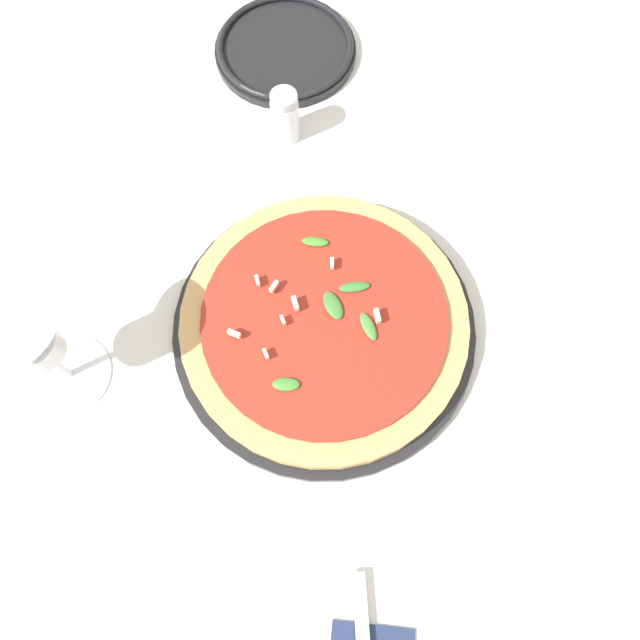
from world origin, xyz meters
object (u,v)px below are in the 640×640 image
Objects in this scene: wine_glass at (25,340)px; shaker_pepper at (285,116)px; side_plate_white at (285,49)px; pizza_arugula_main at (320,325)px.

shaker_pepper is (-0.27, 0.24, -0.07)m from wine_glass.
shaker_pepper is at bearing 137.91° from wine_glass.
wine_glass reaches higher than side_plate_white.
side_plate_white is (-0.39, 0.25, -0.10)m from wine_glass.
wine_glass is 2.21× the size of shaker_pepper.
pizza_arugula_main is 0.27m from wine_glass.
pizza_arugula_main is 2.08× the size of wine_glass.
side_plate_white is 2.62× the size of shaker_pepper.
wine_glass is at bearing -32.80° from side_plate_white.
wine_glass is (0.02, -0.26, 0.09)m from pizza_arugula_main.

